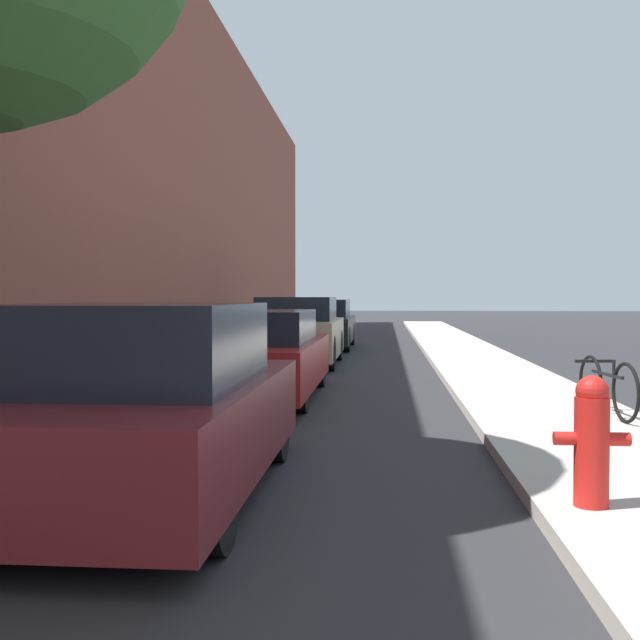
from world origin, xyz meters
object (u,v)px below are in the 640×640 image
at_px(parked_car_maroon, 138,406).
at_px(parked_car_black, 321,325).
at_px(bicycle, 607,386).
at_px(fire_hydrant, 592,439).
at_px(parked_car_red, 254,356).
at_px(parked_car_champagne, 298,332).

distance_m(parked_car_maroon, parked_car_black, 16.08).
xyz_separation_m(parked_car_black, bicycle, (4.33, -12.67, -0.21)).
bearing_deg(bicycle, parked_car_maroon, -149.06).
relative_size(parked_car_black, fire_hydrant, 5.48).
height_order(parked_car_red, bicycle, parked_car_red).
bearing_deg(parked_car_black, parked_car_maroon, -90.08).
distance_m(parked_car_red, fire_hydrant, 6.75).
distance_m(parked_car_maroon, bicycle, 5.53).
bearing_deg(parked_car_maroon, bicycle, 38.12).
distance_m(parked_car_black, bicycle, 13.39).
height_order(parked_car_champagne, parked_car_black, parked_car_champagne).
distance_m(parked_car_champagne, fire_hydrant, 11.66).
xyz_separation_m(parked_car_maroon, fire_hydrant, (3.17, -0.43, -0.12)).
bearing_deg(parked_car_red, fire_hydrant, -61.32).
relative_size(fire_hydrant, bicycle, 0.53).
bearing_deg(parked_car_black, bicycle, -71.15).
height_order(parked_car_maroon, bicycle, parked_car_maroon).
bearing_deg(parked_car_champagne, parked_car_black, 89.44).
relative_size(parked_car_maroon, parked_car_black, 0.85).
height_order(parked_car_red, parked_car_black, parked_car_black).
xyz_separation_m(parked_car_black, fire_hydrant, (3.15, -16.52, -0.11)).
height_order(parked_car_maroon, parked_car_champagne, parked_car_champagne).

